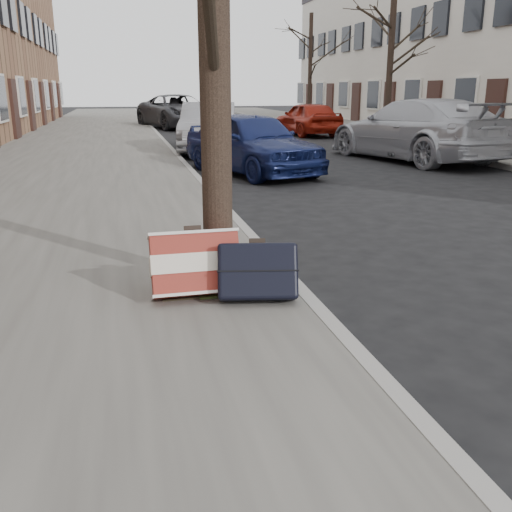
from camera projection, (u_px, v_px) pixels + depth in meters
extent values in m
plane|color=black|center=(487.00, 326.00, 4.41)|extent=(120.00, 120.00, 0.00)
cube|color=slate|center=(87.00, 146.00, 17.60)|extent=(5.00, 70.00, 0.12)
cube|color=slate|center=(425.00, 139.00, 20.11)|extent=(4.00, 70.00, 0.12)
cube|color=black|center=(207.00, 280.00, 5.06)|extent=(0.85, 0.85, 0.02)
cube|color=maroon|center=(195.00, 264.00, 4.62)|extent=(0.72, 0.40, 0.55)
cube|color=black|center=(258.00, 271.00, 4.54)|extent=(0.69, 0.48, 0.50)
imported|color=#131D4F|center=(251.00, 142.00, 12.18)|extent=(2.73, 4.20, 1.33)
imported|color=#929398|center=(209.00, 127.00, 16.41)|extent=(2.29, 4.47, 1.40)
imported|color=#313236|center=(178.00, 111.00, 26.51)|extent=(3.89, 5.98, 1.53)
imported|color=#ADAFB6|center=(416.00, 130.00, 14.39)|extent=(3.19, 5.66, 1.55)
imported|color=maroon|center=(307.00, 118.00, 22.38)|extent=(1.93, 3.99, 1.31)
cylinder|color=black|center=(390.00, 67.00, 21.04)|extent=(0.23, 0.23, 4.83)
cylinder|color=black|center=(310.00, 68.00, 29.70)|extent=(0.21, 0.21, 5.38)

